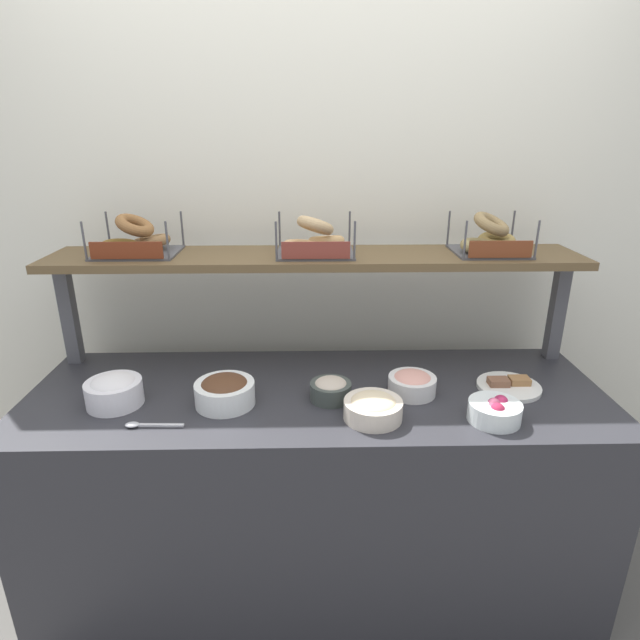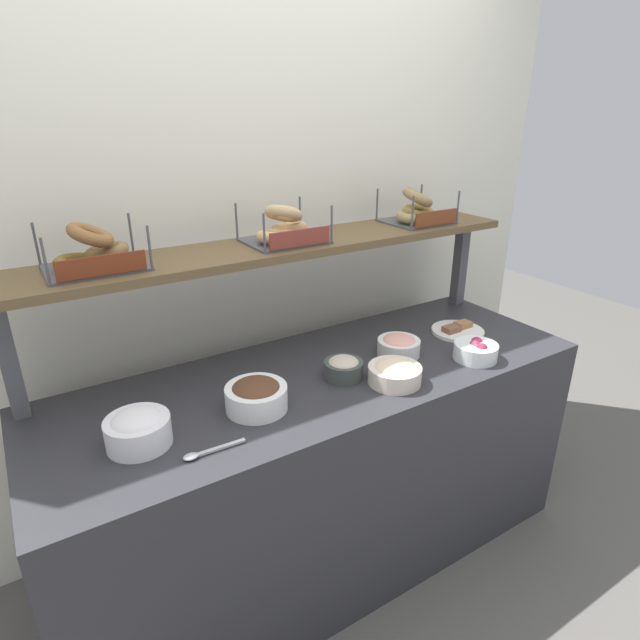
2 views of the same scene
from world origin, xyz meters
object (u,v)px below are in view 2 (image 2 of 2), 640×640
bowl_tuna_salad (343,367)px  bowl_lox_spread (399,345)px  bowl_chocolate_spread (256,395)px  bowl_cream_cheese (138,429)px  bowl_beet_salad (476,351)px  serving_spoon_near_plate (205,452)px  serving_plate_white (458,330)px  bagel_basket_cinnamon_raisin (93,254)px  bowl_potato_salad (395,373)px  bagel_basket_everything (417,211)px  bagel_basket_plain (284,229)px

bowl_tuna_salad → bowl_lox_spread: bearing=7.0°
bowl_chocolate_spread → bowl_cream_cheese: (-0.37, 0.01, 0.00)m
bowl_beet_salad → serving_spoon_near_plate: (-1.09, -0.01, -0.03)m
bowl_cream_cheese → serving_plate_white: size_ratio=0.84×
bowl_cream_cheese → bagel_basket_cinnamon_raisin: bagel_basket_cinnamon_raisin is taller
bowl_beet_salad → bowl_potato_salad: bearing=176.6°
bowl_tuna_salad → bowl_potato_salad: (0.13, -0.13, 0.00)m
bowl_tuna_salad → bagel_basket_everything: bearing=28.9°
bowl_lox_spread → bowl_potato_salad: bowl_lox_spread is taller
bowl_cream_cheese → serving_spoon_near_plate: size_ratio=1.02×
bowl_chocolate_spread → serving_spoon_near_plate: 0.27m
bagel_basket_everything → bowl_cream_cheese: bearing=-165.2°
bowl_chocolate_spread → bowl_tuna_salad: bearing=4.0°
bowl_beet_salad → bagel_basket_everything: size_ratio=0.61×
serving_plate_white → bagel_basket_plain: bearing=158.5°
bowl_lox_spread → serving_plate_white: bowl_lox_spread is taller
bagel_basket_plain → serving_plate_white: bearing=-21.5°
bowl_lox_spread → bowl_tuna_salad: (-0.28, -0.03, -0.00)m
bowl_lox_spread → bowl_tuna_salad: size_ratio=1.18×
bowl_tuna_salad → serving_spoon_near_plate: size_ratio=0.77×
serving_spoon_near_plate → bowl_cream_cheese: bearing=133.9°
bowl_beet_salad → bagel_basket_plain: 0.86m
bowl_beet_salad → bagel_basket_everything: (0.09, 0.48, 0.44)m
bagel_basket_plain → bowl_tuna_salad: bearing=-81.6°
bowl_tuna_salad → bagel_basket_plain: (-0.05, 0.33, 0.44)m
bowl_lox_spread → bagel_basket_everything: size_ratio=0.61×
serving_plate_white → bagel_basket_cinnamon_raisin: bagel_basket_cinnamon_raisin is taller
bowl_chocolate_spread → bagel_basket_plain: bearing=49.4°
bowl_chocolate_spread → bowl_beet_salad: 0.88m
bowl_potato_salad → serving_spoon_near_plate: bearing=-177.1°
bowl_beet_salad → bowl_cream_cheese: bearing=173.8°
bowl_tuna_salad → serving_spoon_near_plate: bearing=-164.3°
bowl_lox_spread → serving_plate_white: bearing=4.4°
bowl_cream_cheese → bagel_basket_cinnamon_raisin: 0.56m
bowl_beet_salad → bagel_basket_everything: bagel_basket_everything is taller
bowl_potato_salad → bowl_lox_spread: bearing=46.3°
bowl_cream_cheese → bagel_basket_everything: 1.44m
bowl_potato_salad → serving_plate_white: bowl_potato_salad is taller
serving_plate_white → bowl_cream_cheese: bearing=-176.6°
bowl_beet_salad → serving_spoon_near_plate: bowl_beet_salad is taller
bagel_basket_everything → bagel_basket_plain: bearing=-179.9°
bowl_lox_spread → serving_spoon_near_plate: size_ratio=0.91×
bagel_basket_plain → serving_spoon_near_plate: bearing=-137.1°
bowl_lox_spread → bagel_basket_plain: bearing=138.3°
bowl_chocolate_spread → bowl_cream_cheese: 0.37m
bowl_beet_salad → serving_plate_white: (0.13, 0.21, -0.02)m
bowl_chocolate_spread → bagel_basket_cinnamon_raisin: 0.67m
serving_plate_white → serving_spoon_near_plate: size_ratio=1.22×
serving_plate_white → bagel_basket_cinnamon_raisin: (-1.35, 0.28, 0.47)m
bowl_chocolate_spread → bagel_basket_cinnamon_raisin: size_ratio=0.67×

